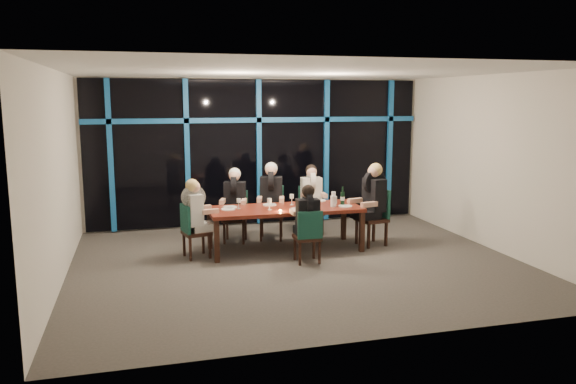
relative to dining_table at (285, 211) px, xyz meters
name	(u,v)px	position (x,y,z in m)	size (l,w,h in m)	color
room	(298,136)	(0.00, -0.80, 1.34)	(7.04, 7.00, 3.02)	#524D48
window_wall	(259,150)	(0.01, 2.13, 0.87)	(6.86, 0.43, 2.94)	black
dining_table	(285,211)	(0.00, 0.00, 0.00)	(2.60, 1.00, 0.75)	maroon
chair_far_left	(236,213)	(-0.71, 0.85, -0.17)	(0.54, 0.54, 0.92)	black
chair_far_mid	(271,209)	(-0.03, 0.89, -0.14)	(0.56, 0.56, 0.98)	black
chair_far_right	(311,207)	(0.79, 1.07, -0.17)	(0.45, 0.45, 0.92)	black
chair_end_left	(192,228)	(-1.59, -0.08, -0.18)	(0.50, 0.50, 0.89)	black
chair_end_right	(376,214)	(1.66, -0.06, -0.12)	(0.55, 0.55, 1.00)	black
chair_near_mid	(308,234)	(0.15, -0.87, -0.20)	(0.41, 0.41, 0.86)	black
diner_far_left	(235,194)	(-0.74, 0.78, 0.20)	(0.55, 0.63, 0.90)	black
diner_far_mid	(271,190)	(-0.05, 0.81, 0.25)	(0.57, 0.66, 0.95)	black
diner_far_right	(312,189)	(0.79, 0.99, 0.20)	(0.47, 0.58, 0.89)	silver
diner_end_left	(196,206)	(-1.52, -0.06, 0.17)	(0.60, 0.50, 0.87)	black
diner_end_right	(372,192)	(1.58, -0.07, 0.28)	(0.67, 0.55, 0.98)	black
diner_near_mid	(307,212)	(0.16, -0.79, 0.14)	(0.43, 0.54, 0.84)	black
plate_far_left	(230,207)	(-0.91, 0.24, 0.08)	(0.24, 0.24, 0.01)	white
plate_far_mid	(270,205)	(-0.21, 0.27, 0.08)	(0.24, 0.24, 0.01)	white
plate_far_right	(319,201)	(0.76, 0.43, 0.08)	(0.24, 0.24, 0.01)	white
plate_end_left	(228,209)	(-0.97, 0.06, 0.08)	(0.24, 0.24, 0.01)	white
plate_end_right	(345,206)	(1.03, -0.19, 0.08)	(0.24, 0.24, 0.01)	white
plate_near_mid	(298,209)	(0.17, -0.23, 0.08)	(0.24, 0.24, 0.01)	white
wine_bottle	(343,198)	(1.02, -0.07, 0.19)	(0.08, 0.08, 0.33)	black
water_pitcher	(333,201)	(0.83, -0.14, 0.16)	(0.12, 0.10, 0.19)	white
tea_light	(280,211)	(-0.16, -0.32, 0.08)	(0.05, 0.05, 0.03)	#F8AA4A
wine_glass_a	(269,201)	(-0.30, -0.13, 0.21)	(0.07, 0.07, 0.19)	white
wine_glass_b	(292,197)	(0.18, 0.21, 0.20)	(0.07, 0.07, 0.19)	silver
wine_glass_c	(306,200)	(0.36, -0.07, 0.19)	(0.07, 0.07, 0.17)	silver
wine_glass_d	(239,201)	(-0.78, 0.10, 0.20)	(0.07, 0.07, 0.18)	white
wine_glass_e	(334,195)	(0.96, 0.22, 0.21)	(0.08, 0.08, 0.20)	white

